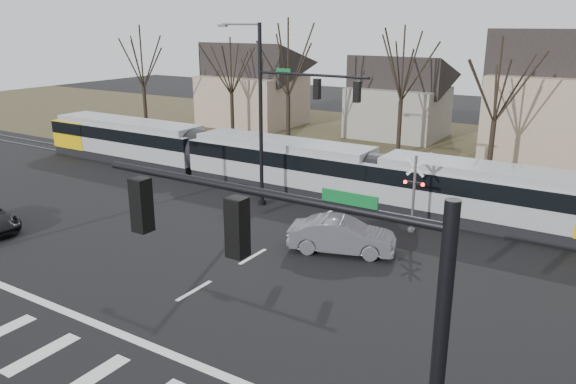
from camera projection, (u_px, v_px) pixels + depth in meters
The scene contains 15 objects.
ground at pixel (158, 312), 20.65m from camera, with size 140.00×140.00×0.00m, color black.
grass_verge at pixel (435, 150), 46.55m from camera, with size 140.00×28.00×0.01m, color #38331E.
crosswalk at pixel (65, 366), 17.40m from camera, with size 27.00×2.60×0.01m.
stop_line at pixel (120, 334), 19.19m from camera, with size 28.00×0.35×0.01m, color silver.
lane_dashes at pixel (350, 200), 33.60m from camera, with size 0.18×30.00×0.01m.
rail_pair at pixel (349, 200), 33.43m from camera, with size 90.00×1.52×0.06m.
tram at pixel (280, 162), 35.65m from camera, with size 41.36×3.07×3.14m.
sedan at pixel (342, 236), 25.80m from camera, with size 5.16×3.13×1.60m, color #57575F.
signal_pole_near_right at pixel (323, 347), 9.13m from camera, with size 6.72×0.44×8.00m.
signal_pole_far at pixel (285, 109), 30.33m from camera, with size 9.28×0.44×10.20m.
rail_crossing_signal at pixel (413, 197), 27.91m from camera, with size 1.08×0.36×4.00m.
tree_row at pixel (441, 100), 39.22m from camera, with size 59.20×7.20×10.00m.
house_a at pixel (253, 81), 57.07m from camera, with size 9.72×8.64×8.60m.
house_b at pixel (399, 93), 51.19m from camera, with size 8.64×7.56×7.65m.
house_c at pixel (565, 93), 41.26m from camera, with size 10.80×8.64×10.10m.
Camera 1 is at (13.89, -13.08, 10.24)m, focal length 35.00 mm.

